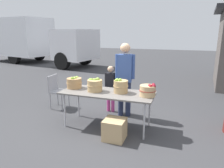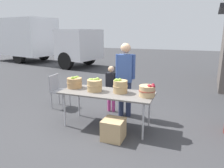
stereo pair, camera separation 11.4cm
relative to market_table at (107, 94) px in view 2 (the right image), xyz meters
The scene contains 11 objects.
ground_plane 0.71m from the market_table, ahead, with size 40.00×40.00×0.00m, color #38383A.
market_table is the anchor object (origin of this frame).
apple_basket_green_0 0.81m from the market_table, behind, with size 0.34×0.34×0.26m.
apple_basket_green_1 0.32m from the market_table, behind, with size 0.32×0.32×0.28m.
apple_basket_green_2 0.33m from the market_table, 12.70° to the left, with size 0.30×0.30×0.30m.
apple_basket_red_0 0.84m from the market_table, ahead, with size 0.32×0.32×0.25m.
vendor_adult 0.77m from the market_table, 75.80° to the left, with size 0.44×0.28×1.70m.
child_customer 0.86m from the market_table, 104.83° to the left, with size 0.30×0.15×1.15m.
box_truck 10.59m from the market_table, 137.38° to the left, with size 7.97×3.58×2.75m.
folding_chair 1.76m from the market_table, 158.90° to the left, with size 0.41×0.41×0.86m.
produce_crate 0.76m from the market_table, 55.54° to the right, with size 0.39×0.39×0.39m, color tan.
Camera 2 is at (1.54, -3.78, 1.95)m, focal length 33.53 mm.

